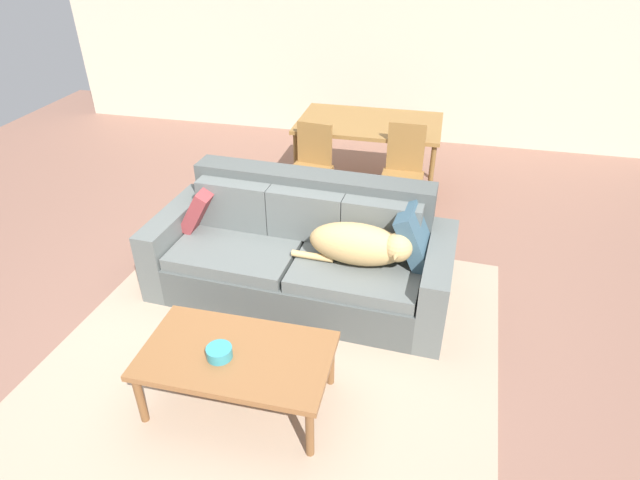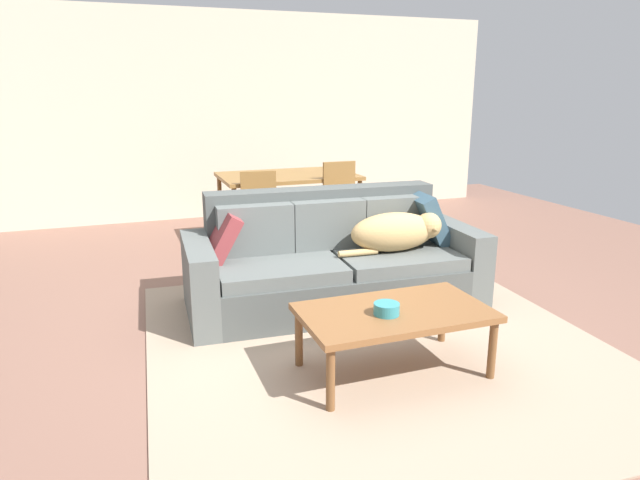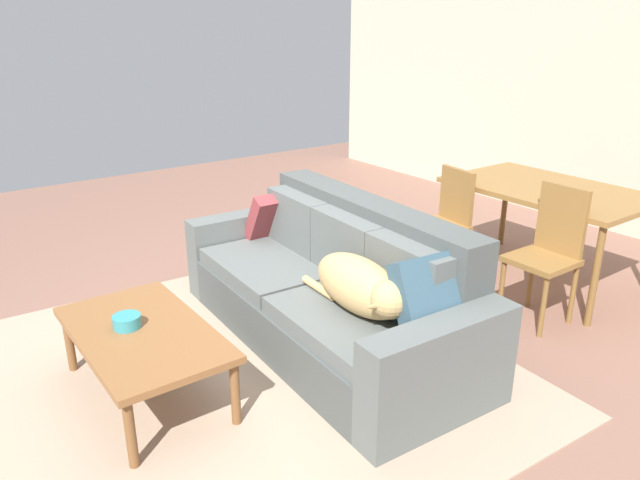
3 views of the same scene
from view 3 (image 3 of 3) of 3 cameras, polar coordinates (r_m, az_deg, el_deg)
name	(u,v)px [view 3 (image 3 of 3)]	position (r m, az deg, el deg)	size (l,w,h in m)	color
ground_plane	(266,337)	(4.11, -5.20, -9.15)	(10.00, 10.00, 0.00)	#845B4C
back_partition	(615,92)	(6.62, 26.24, 12.49)	(8.00, 0.12, 2.70)	beige
area_rug	(216,378)	(3.71, -9.86, -12.85)	(3.04, 3.23, 0.01)	tan
couch	(333,291)	(3.94, 1.23, -4.87)	(2.38, 1.08, 0.91)	#494E4C
dog_on_left_cushion	(362,287)	(3.38, 4.02, -4.45)	(0.89, 0.36, 0.32)	tan
throw_pillow_by_left_arm	(273,216)	(4.56, -4.45, 2.32)	(0.11, 0.38, 0.38)	brown
throw_pillow_by_right_arm	(434,296)	(3.24, 10.79, -5.28)	(0.12, 0.44, 0.44)	#375464
coffee_table	(143,337)	(3.46, -16.48, -8.86)	(1.14, 0.65, 0.42)	brown
bowl_on_coffee_table	(127,321)	(3.48, -17.89, -7.38)	(0.15, 0.15, 0.07)	teal
dining_table	(548,195)	(5.06, 20.89, 4.01)	(1.50, 0.95, 0.78)	olive
dining_chair_near_left	(444,219)	(4.90, 11.76, 1.99)	(0.45, 0.45, 0.91)	olive
dining_chair_near_right	(549,248)	(4.43, 20.96, -0.74)	(0.40, 0.40, 0.96)	olive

